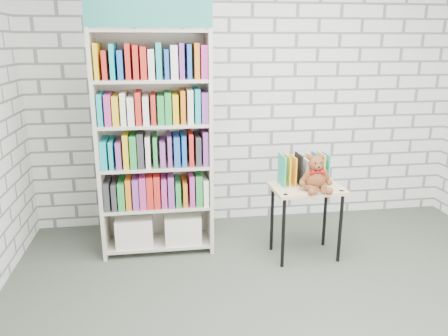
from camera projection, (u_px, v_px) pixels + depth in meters
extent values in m
plane|color=#3F463B|center=(307.00, 326.00, 3.01)|extent=(4.50, 4.50, 0.00)
cube|color=silver|center=(251.00, 91.00, 4.53)|extent=(4.50, 0.02, 2.80)
cube|color=beige|center=(99.00, 148.00, 3.81)|extent=(0.03, 0.39, 2.00)
cube|color=beige|center=(209.00, 144.00, 3.95)|extent=(0.03, 0.39, 2.00)
cube|color=beige|center=(155.00, 142.00, 4.05)|extent=(1.00, 0.02, 2.00)
cube|color=teal|center=(149.00, 11.00, 3.39)|extent=(1.00, 0.02, 0.24)
cube|color=beige|center=(159.00, 242.00, 4.14)|extent=(0.93, 0.37, 0.03)
cube|color=beige|center=(158.00, 204.00, 4.03)|extent=(0.93, 0.37, 0.03)
cube|color=beige|center=(156.00, 165.00, 3.93)|extent=(0.93, 0.37, 0.03)
cube|color=beige|center=(154.00, 124.00, 3.82)|extent=(0.93, 0.37, 0.03)
cube|color=beige|center=(152.00, 80.00, 3.72)|extent=(0.93, 0.37, 0.03)
cube|color=beige|center=(150.00, 31.00, 3.61)|extent=(0.93, 0.37, 0.03)
cube|color=silver|center=(135.00, 229.00, 4.07)|extent=(0.33, 0.33, 0.27)
cube|color=silver|center=(183.00, 226.00, 4.13)|extent=(0.33, 0.33, 0.27)
cube|color=yellow|center=(157.00, 190.00, 3.98)|extent=(0.93, 0.33, 0.27)
cube|color=blue|center=(155.00, 150.00, 3.88)|extent=(0.93, 0.33, 0.27)
cube|color=green|center=(153.00, 107.00, 3.77)|extent=(0.93, 0.33, 0.27)
cube|color=orange|center=(151.00, 63.00, 3.67)|extent=(0.93, 0.33, 0.27)
cube|color=#DAB683|center=(307.00, 188.00, 3.84)|extent=(0.63, 0.45, 0.03)
cylinder|color=black|center=(283.00, 233.00, 3.73)|extent=(0.03, 0.03, 0.64)
cylinder|color=black|center=(272.00, 218.00, 4.04)|extent=(0.03, 0.03, 0.64)
cylinder|color=black|center=(340.00, 228.00, 3.82)|extent=(0.03, 0.03, 0.64)
cylinder|color=black|center=(325.00, 214.00, 4.14)|extent=(0.03, 0.03, 0.64)
cylinder|color=black|center=(286.00, 195.00, 3.64)|extent=(0.04, 0.04, 0.01)
cylinder|color=black|center=(342.00, 191.00, 3.73)|extent=(0.04, 0.04, 0.01)
cube|color=#28B194|center=(281.00, 171.00, 3.86)|extent=(0.02, 0.19, 0.26)
cube|color=gold|center=(287.00, 171.00, 3.87)|extent=(0.02, 0.19, 0.26)
cube|color=#F5A21A|center=(293.00, 170.00, 3.88)|extent=(0.02, 0.19, 0.26)
cube|color=black|center=(298.00, 170.00, 3.89)|extent=(0.02, 0.19, 0.26)
cube|color=white|center=(304.00, 170.00, 3.90)|extent=(0.02, 0.19, 0.26)
cube|color=orange|center=(309.00, 169.00, 3.90)|extent=(0.02, 0.19, 0.26)
cube|color=#3175BA|center=(315.00, 169.00, 3.91)|extent=(0.02, 0.19, 0.26)
cube|color=gold|center=(320.00, 169.00, 3.92)|extent=(0.02, 0.19, 0.26)
cube|color=#28B194|center=(326.00, 168.00, 3.93)|extent=(0.02, 0.19, 0.26)
ellipsoid|color=brown|center=(315.00, 179.00, 3.75)|extent=(0.19, 0.16, 0.19)
sphere|color=brown|center=(316.00, 163.00, 3.70)|extent=(0.13, 0.13, 0.13)
sphere|color=brown|center=(310.00, 157.00, 3.69)|extent=(0.05, 0.05, 0.05)
sphere|color=brown|center=(321.00, 157.00, 3.71)|extent=(0.05, 0.05, 0.05)
sphere|color=brown|center=(318.00, 167.00, 3.66)|extent=(0.05, 0.05, 0.05)
sphere|color=black|center=(316.00, 163.00, 3.64)|extent=(0.02, 0.02, 0.02)
sphere|color=black|center=(321.00, 163.00, 3.65)|extent=(0.02, 0.02, 0.02)
sphere|color=black|center=(319.00, 167.00, 3.63)|extent=(0.02, 0.02, 0.02)
cylinder|color=brown|center=(305.00, 177.00, 3.71)|extent=(0.09, 0.08, 0.13)
cylinder|color=brown|center=(326.00, 176.00, 3.73)|extent=(0.09, 0.07, 0.13)
sphere|color=brown|center=(302.00, 184.00, 3.71)|extent=(0.05, 0.05, 0.05)
sphere|color=brown|center=(329.00, 183.00, 3.74)|extent=(0.05, 0.05, 0.05)
cylinder|color=brown|center=(312.00, 189.00, 3.67)|extent=(0.09, 0.15, 0.07)
cylinder|color=brown|center=(324.00, 189.00, 3.68)|extent=(0.10, 0.15, 0.07)
sphere|color=brown|center=(312.00, 192.00, 3.61)|extent=(0.06, 0.06, 0.06)
sphere|color=brown|center=(329.00, 191.00, 3.62)|extent=(0.06, 0.06, 0.06)
cone|color=#B40B12|center=(314.00, 172.00, 3.67)|extent=(0.05, 0.05, 0.05)
cone|color=#B40B12|center=(321.00, 172.00, 3.67)|extent=(0.05, 0.05, 0.05)
sphere|color=#B40B12|center=(318.00, 172.00, 3.67)|extent=(0.03, 0.03, 0.03)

